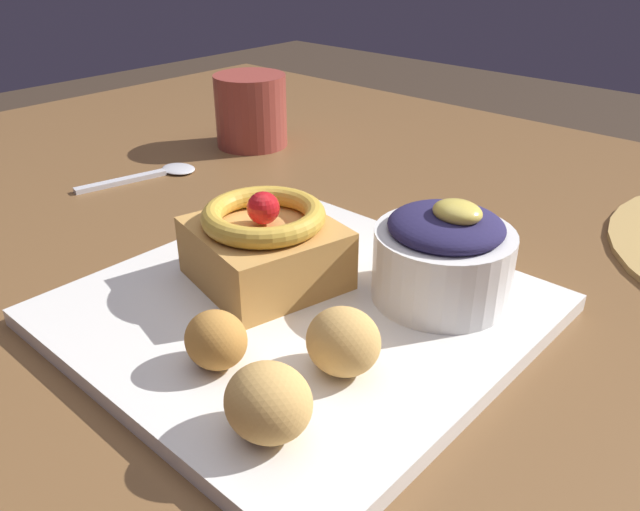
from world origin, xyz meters
TOP-DOWN VIEW (x-y plane):
  - dining_table at (0.00, 0.00)m, footprint 1.39×0.98m
  - front_plate at (-0.02, -0.07)m, footprint 0.28×0.28m
  - cake_slice at (-0.06, -0.06)m, footprint 0.11×0.11m
  - berry_ramekin at (0.05, 0.00)m, footprint 0.09×0.09m
  - fritter_front at (0.06, -0.17)m, footprint 0.05×0.04m
  - fritter_middle at (-0.01, -0.15)m, footprint 0.04×0.03m
  - fritter_back at (0.05, -0.11)m, footprint 0.04×0.04m
  - spoon at (-0.32, 0.02)m, footprint 0.05×0.13m
  - coffee_mug at (-0.32, 0.16)m, footprint 0.08×0.08m

SIDE VIEW (x-z plane):
  - dining_table at x=0.00m, z-range 0.28..1.01m
  - spoon at x=-0.32m, z-range 0.73..0.73m
  - front_plate at x=-0.02m, z-range 0.73..0.74m
  - fritter_middle at x=-0.01m, z-range 0.74..0.78m
  - fritter_back at x=0.05m, z-range 0.74..0.78m
  - fritter_front at x=0.06m, z-range 0.74..0.78m
  - cake_slice at x=-0.06m, z-range 0.74..0.80m
  - coffee_mug at x=-0.32m, z-range 0.73..0.81m
  - berry_ramekin at x=0.05m, z-range 0.74..0.81m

